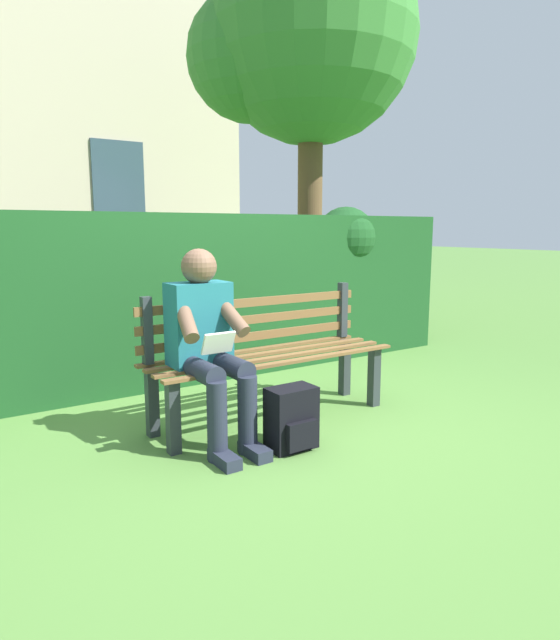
% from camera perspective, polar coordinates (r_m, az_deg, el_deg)
% --- Properties ---
extents(ground, '(60.00, 60.00, 0.00)m').
position_cam_1_polar(ground, '(3.90, -0.83, -10.26)').
color(ground, '#517F38').
extents(park_bench, '(1.77, 0.50, 0.90)m').
position_cam_1_polar(park_bench, '(3.83, -1.45, -3.45)').
color(park_bench, '#2D3338').
rests_on(park_bench, ground).
extents(person_seated, '(0.44, 0.73, 1.20)m').
position_cam_1_polar(person_seated, '(3.39, -7.47, -2.15)').
color(person_seated, '#1E6672').
rests_on(person_seated, ground).
extents(hedge_backdrop, '(5.25, 0.76, 1.54)m').
position_cam_1_polar(hedge_backdrop, '(5.04, -7.55, 3.01)').
color(hedge_backdrop, '#19471E').
rests_on(hedge_backdrop, ground).
extents(tree, '(2.92, 2.78, 5.20)m').
position_cam_1_polar(tree, '(8.08, 2.15, 26.89)').
color(tree, brown).
rests_on(tree, ground).
extents(backpack, '(0.29, 0.26, 0.38)m').
position_cam_1_polar(backpack, '(3.36, 1.22, -10.21)').
color(backpack, black).
rests_on(backpack, ground).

